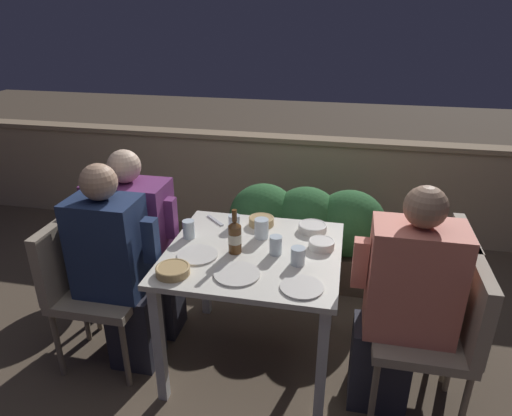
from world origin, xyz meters
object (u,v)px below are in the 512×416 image
object	(u,v)px
person_purple_stripe	(139,246)
person_navy_jumper	(117,269)
chair_left_near	(86,277)
potted_plant	(105,228)
chair_right_far	(435,285)
beer_bottle	(235,236)
chair_left_far	(110,251)
chair_right_near	(444,323)
person_coral_top	(402,305)

from	to	relation	value
person_purple_stripe	person_navy_jumper	bearing A→B (deg)	-87.45
chair_left_near	person_purple_stripe	xyz separation A→B (m)	(0.19, 0.30, 0.06)
person_purple_stripe	potted_plant	bearing A→B (deg)	136.74
chair_right_far	potted_plant	distance (m)	2.27
person_purple_stripe	potted_plant	distance (m)	0.72
beer_bottle	potted_plant	size ratio (longest dim) A/B	0.35
beer_bottle	chair_left_far	bearing A→B (deg)	167.09
person_navy_jumper	chair_left_far	world-z (taller)	person_navy_jumper
person_purple_stripe	chair_right_near	world-z (taller)	person_purple_stripe
chair_left_far	person_purple_stripe	world-z (taller)	person_purple_stripe
person_purple_stripe	beer_bottle	world-z (taller)	person_purple_stripe
person_purple_stripe	potted_plant	world-z (taller)	person_purple_stripe
chair_left_near	chair_left_far	distance (m)	0.30
chair_left_near	chair_right_far	world-z (taller)	same
chair_left_far	potted_plant	world-z (taller)	chair_left_far
person_coral_top	beer_bottle	distance (m)	0.89
person_navy_jumper	chair_right_far	distance (m)	1.73
person_navy_jumper	chair_left_near	bearing A→B (deg)	180.00
person_purple_stripe	beer_bottle	xyz separation A→B (m)	(0.65, -0.20, 0.23)
chair_right_near	person_purple_stripe	bearing A→B (deg)	169.25
potted_plant	chair_right_far	bearing A→B (deg)	-11.86
chair_left_near	beer_bottle	xyz separation A→B (m)	(0.84, 0.10, 0.29)
chair_left_near	person_navy_jumper	size ratio (longest dim) A/B	0.72
person_navy_jumper	chair_right_near	bearing A→B (deg)	-0.79
person_coral_top	potted_plant	distance (m)	2.18
person_navy_jumper	potted_plant	size ratio (longest dim) A/B	1.74
person_navy_jumper	person_coral_top	bearing A→B (deg)	-0.90
chair_left_far	potted_plant	xyz separation A→B (m)	(-0.31, 0.48, -0.11)
chair_left_far	person_purple_stripe	bearing A→B (deg)	-0.00
beer_bottle	potted_plant	distance (m)	1.40
person_navy_jumper	chair_right_near	xyz separation A→B (m)	(1.69, -0.02, -0.08)
chair_left_far	chair_right_far	bearing A→B (deg)	0.44
person_coral_top	chair_left_near	bearing A→B (deg)	179.21
person_coral_top	chair_right_far	bearing A→B (deg)	58.37
person_navy_jumper	person_coral_top	distance (m)	1.49
chair_left_near	beer_bottle	bearing A→B (deg)	7.12
chair_left_near	chair_left_far	size ratio (longest dim) A/B	1.00
chair_left_near	person_purple_stripe	size ratio (longest dim) A/B	0.73
chair_left_near	person_navy_jumper	bearing A→B (deg)	-0.00
chair_left_far	potted_plant	size ratio (longest dim) A/B	1.25
chair_right_far	person_purple_stripe	bearing A→B (deg)	-179.51
chair_right_near	potted_plant	bearing A→B (deg)	160.03
person_purple_stripe	chair_left_near	bearing A→B (deg)	-122.21
chair_right_near	chair_right_far	bearing A→B (deg)	88.92
chair_left_near	beer_bottle	world-z (taller)	beer_bottle
person_purple_stripe	person_coral_top	size ratio (longest dim) A/B	0.97
person_purple_stripe	beer_bottle	distance (m)	0.72
chair_left_near	chair_right_near	distance (m)	1.89
beer_bottle	chair_right_far	bearing A→B (deg)	11.21
chair_right_near	chair_left_far	bearing A→B (deg)	170.37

